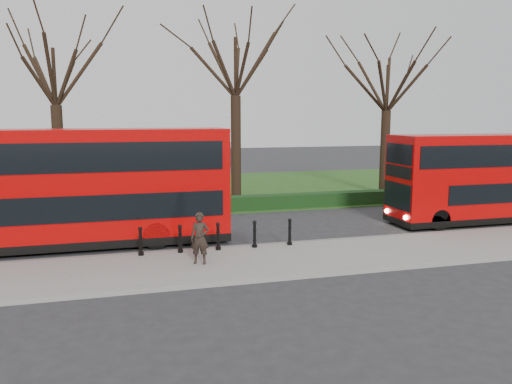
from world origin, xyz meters
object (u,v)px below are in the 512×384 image
object	(u,v)px
bollard_row	(218,237)
bus_rear	(495,178)
pedestrian	(200,238)
bus_lead	(79,188)

from	to	relation	value
bollard_row	bus_rear	distance (m)	14.43
bus_rear	pedestrian	distance (m)	15.62
bollard_row	bus_lead	size ratio (longest dim) A/B	0.50
bus_lead	bus_rear	world-z (taller)	bus_lead
bollard_row	bus_rear	xyz separation A→B (m)	(14.18, 2.24, 1.49)
bus_lead	bus_rear	distance (m)	19.23
bollard_row	bus_rear	bearing A→B (deg)	8.97
bus_lead	bus_rear	xyz separation A→B (m)	(19.22, -0.24, -0.19)
bollard_row	bus_lead	bearing A→B (deg)	153.87
bus_lead	pedestrian	world-z (taller)	bus_lead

